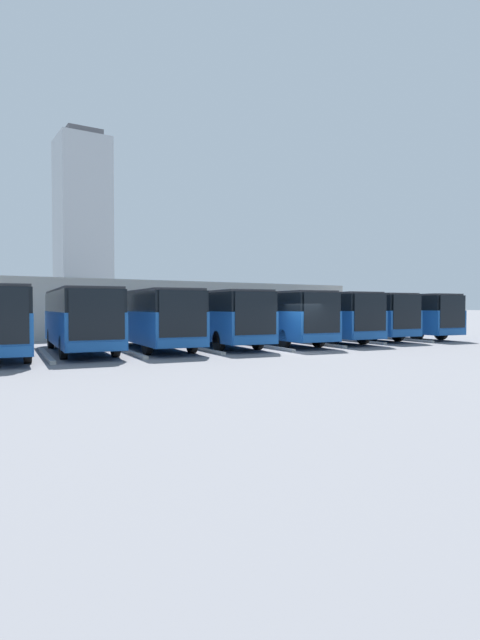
# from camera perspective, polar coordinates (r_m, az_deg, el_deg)

# --- Properties ---
(ground_plane) EXTENTS (600.00, 600.00, 0.00)m
(ground_plane) POSITION_cam_1_polar(r_m,az_deg,el_deg) (26.35, 6.44, -3.59)
(ground_plane) COLOR slate
(bus_0) EXTENTS (3.82, 10.90, 3.22)m
(bus_0) POSITION_cam_1_polar(r_m,az_deg,el_deg) (39.48, 17.37, 0.67)
(bus_0) COLOR #19519E
(bus_0) RESTS_ON ground_plane
(curb_divider_0) EXTENTS (1.06, 7.04, 0.15)m
(curb_divider_0) POSITION_cam_1_polar(r_m,az_deg,el_deg) (37.04, 17.24, -2.05)
(curb_divider_0) COLOR #9E9E99
(curb_divider_0) RESTS_ON ground_plane
(bus_1) EXTENTS (3.82, 10.90, 3.22)m
(bus_1) POSITION_cam_1_polar(r_m,az_deg,el_deg) (36.95, 12.85, 0.65)
(bus_1) COLOR #19519E
(bus_1) RESTS_ON ground_plane
(curb_divider_1) EXTENTS (1.06, 7.04, 0.15)m
(curb_divider_1) POSITION_cam_1_polar(r_m,az_deg,el_deg) (34.53, 12.40, -2.27)
(curb_divider_1) COLOR #9E9E99
(curb_divider_1) RESTS_ON ground_plane
(bus_2) EXTENTS (3.82, 10.90, 3.22)m
(bus_2) POSITION_cam_1_polar(r_m,az_deg,el_deg) (33.87, 8.88, 0.59)
(bus_2) COLOR #19519E
(bus_2) RESTS_ON ground_plane
(curb_divider_2) EXTENTS (1.06, 7.04, 0.15)m
(curb_divider_2) POSITION_cam_1_polar(r_m,az_deg,el_deg) (31.48, 8.07, -2.62)
(curb_divider_2) COLOR #9E9E99
(curb_divider_2) RESTS_ON ground_plane
(bus_3) EXTENTS (3.82, 10.90, 3.22)m
(bus_3) POSITION_cam_1_polar(r_m,az_deg,el_deg) (31.22, 3.82, 0.53)
(bus_3) COLOR #19519E
(bus_3) RESTS_ON ground_plane
(curb_divider_3) EXTENTS (1.06, 7.04, 0.15)m
(curb_divider_3) POSITION_cam_1_polar(r_m,az_deg,el_deg) (28.89, 2.51, -2.98)
(curb_divider_3) COLOR #9E9E99
(curb_divider_3) RESTS_ON ground_plane
(bus_4) EXTENTS (3.82, 10.90, 3.22)m
(bus_4) POSITION_cam_1_polar(r_m,az_deg,el_deg) (29.53, -2.88, 0.47)
(bus_4) COLOR #19519E
(bus_4) RESTS_ON ground_plane
(curb_divider_4) EXTENTS (1.06, 7.04, 0.15)m
(curb_divider_4) POSITION_cam_1_polar(r_m,az_deg,el_deg) (27.31, -4.84, -3.24)
(curb_divider_4) COLOR #9E9E99
(curb_divider_4) RESTS_ON ground_plane
(bus_5) EXTENTS (3.82, 10.90, 3.22)m
(bus_5) POSITION_cam_1_polar(r_m,az_deg,el_deg) (27.96, -10.01, 0.39)
(bus_5) COLOR #19519E
(bus_5) RESTS_ON ground_plane
(curb_divider_5) EXTENTS (1.06, 7.04, 0.15)m
(curb_divider_5) POSITION_cam_1_polar(r_m,az_deg,el_deg) (25.90, -12.68, -3.54)
(curb_divider_5) COLOR #9E9E99
(curb_divider_5) RESTS_ON ground_plane
(bus_6) EXTENTS (3.82, 10.90, 3.22)m
(bus_6) POSITION_cam_1_polar(r_m,az_deg,el_deg) (26.87, -17.85, 0.29)
(bus_6) COLOR #19519E
(bus_6) RESTS_ON ground_plane
(curb_divider_6) EXTENTS (1.06, 7.04, 0.15)m
(curb_divider_6) POSITION_cam_1_polar(r_m,az_deg,el_deg) (25.01, -21.26, -3.78)
(curb_divider_6) COLOR #9E9E99
(curb_divider_6) RESTS_ON ground_plane
(station_building) EXTENTS (35.15, 12.94, 4.37)m
(station_building) POSITION_cam_1_polar(r_m,az_deg,el_deg) (43.75, -10.12, 1.34)
(station_building) COLOR #A8A399
(station_building) RESTS_ON ground_plane
(office_tower) EXTENTS (16.05, 16.05, 60.02)m
(office_tower) POSITION_cam_1_polar(r_m,az_deg,el_deg) (175.57, -17.54, 10.33)
(office_tower) COLOR #ADB2B7
(office_tower) RESTS_ON ground_plane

